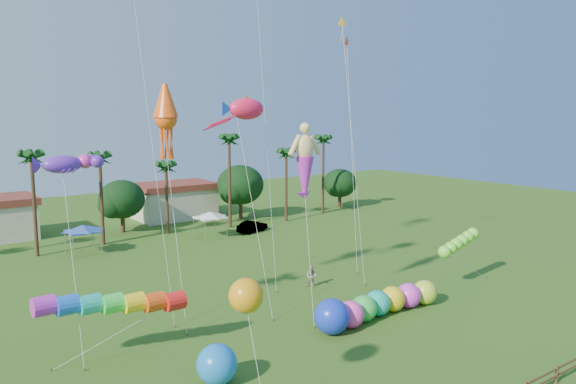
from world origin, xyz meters
TOP-DOWN VIEW (x-y plane):
  - ground at (0.00, 0.00)m, footprint 160.00×160.00m
  - tree_line at (3.57, 44.00)m, footprint 69.46×8.91m
  - buildings_row at (-3.09, 50.00)m, footprint 35.00×7.00m
  - tent_row at (-6.00, 36.33)m, footprint 31.00×4.00m
  - car_b at (13.61, 35.81)m, footprint 4.49×2.72m
  - spectator_b at (5.91, 14.77)m, footprint 1.10×1.13m
  - caterpillar_inflatable at (4.91, 6.55)m, footprint 11.54×2.73m
  - blue_ball at (-8.58, 4.69)m, footprint 2.19×2.19m
  - rainbow_tube at (-10.53, 10.10)m, footprint 9.05×2.53m
  - green_worm at (14.08, 7.84)m, footprint 8.59×2.56m
  - orange_ball_kite at (-8.91, 1.16)m, footprint 1.99×1.99m
  - merman_kite at (2.27, 11.08)m, footprint 3.09×4.43m
  - fish_kite at (0.40, 15.77)m, footprint 4.36×6.27m
  - squid_kite at (-5.91, 16.22)m, footprint 2.20×5.85m
  - lobster_kite at (-13.30, 14.69)m, footprint 4.38×5.86m
  - delta_kite_red at (12.86, 18.48)m, footprint 1.88×3.60m
  - delta_kite_yellow at (11.16, 17.20)m, footprint 2.03×5.14m

SIDE VIEW (x-z plane):
  - ground at x=0.00m, z-range 0.00..0.00m
  - car_b at x=13.61m, z-range 0.00..1.40m
  - spectator_b at x=5.91m, z-range 0.00..1.83m
  - caterpillar_inflatable at x=4.91m, z-range -0.19..2.16m
  - blue_ball at x=-8.58m, z-range 0.00..2.19m
  - buildings_row at x=-3.09m, z-range 0.00..4.00m
  - tent_row at x=-6.00m, z-range 2.45..3.05m
  - rainbow_tube at x=-10.53m, z-range 1.23..4.85m
  - green_worm at x=14.08m, z-range 1.27..5.07m
  - tree_line at x=3.57m, z-range -1.22..9.78m
  - orange_ball_kite at x=-8.91m, z-range 2.54..9.27m
  - merman_kite at x=2.27m, z-range 3.96..17.11m
  - lobster_kite at x=-13.30m, z-range 5.24..17.27m
  - squid_kite at x=-5.91m, z-range 5.69..22.08m
  - fish_kite at x=0.40m, z-range 6.84..22.33m
  - delta_kite_red at x=12.86m, z-range 9.62..30.87m
  - delta_kite_yellow at x=11.16m, z-range 10.08..32.63m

